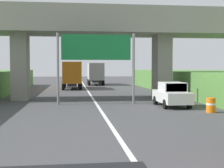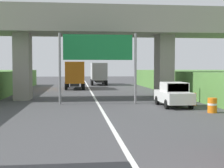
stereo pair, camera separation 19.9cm
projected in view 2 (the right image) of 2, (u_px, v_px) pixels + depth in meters
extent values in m
cube|color=white|center=(100.00, 107.00, 22.10)|extent=(0.20, 88.10, 0.01)
cube|color=gray|center=(95.00, 28.00, 27.75)|extent=(40.00, 4.80, 1.10)
cube|color=gray|center=(97.00, 11.00, 25.49)|extent=(40.00, 0.36, 1.10)
cube|color=gray|center=(94.00, 19.00, 29.90)|extent=(40.00, 0.36, 1.10)
cube|color=gray|center=(23.00, 67.00, 27.25)|extent=(1.30, 2.20, 5.62)
cube|color=gray|center=(164.00, 67.00, 28.60)|extent=(1.30, 2.20, 5.62)
cylinder|color=slate|center=(60.00, 69.00, 23.72)|extent=(0.18, 0.18, 5.32)
cylinder|color=slate|center=(135.00, 69.00, 24.35)|extent=(0.18, 0.18, 5.32)
cube|color=#167238|center=(98.00, 47.00, 23.95)|extent=(5.20, 0.12, 1.90)
cube|color=white|center=(98.00, 47.00, 23.94)|extent=(4.89, 0.01, 1.67)
cube|color=black|center=(98.00, 81.00, 51.02)|extent=(1.10, 7.30, 0.36)
cube|color=#B2B5B7|center=(97.00, 73.00, 53.54)|extent=(2.10, 2.10, 2.10)
cube|color=#2D3842|center=(97.00, 71.00, 54.54)|extent=(1.89, 0.06, 0.90)
cube|color=#B2B5B7|center=(99.00, 71.00, 49.90)|extent=(2.30, 5.20, 2.60)
cube|color=gray|center=(100.00, 72.00, 47.34)|extent=(2.21, 0.04, 2.50)
cylinder|color=black|center=(91.00, 81.00, 53.51)|extent=(0.30, 0.96, 0.96)
cylinder|color=black|center=(103.00, 81.00, 53.72)|extent=(0.30, 0.96, 0.96)
cylinder|color=black|center=(92.00, 82.00, 48.45)|extent=(0.30, 0.96, 0.96)
cylinder|color=black|center=(106.00, 82.00, 48.69)|extent=(0.30, 0.96, 0.96)
cylinder|color=black|center=(92.00, 82.00, 50.13)|extent=(0.30, 0.96, 0.96)
cylinder|color=black|center=(105.00, 82.00, 50.36)|extent=(0.30, 0.96, 0.96)
cube|color=black|center=(75.00, 84.00, 41.47)|extent=(1.10, 7.30, 0.36)
cube|color=orange|center=(75.00, 74.00, 43.99)|extent=(2.10, 2.10, 2.10)
cube|color=#2D3842|center=(75.00, 71.00, 44.98)|extent=(1.89, 0.06, 0.90)
cube|color=orange|center=(75.00, 72.00, 40.35)|extent=(2.30, 5.20, 2.60)
cube|color=#AC5B13|center=(75.00, 73.00, 37.79)|extent=(2.21, 0.04, 2.50)
cylinder|color=black|center=(68.00, 84.00, 43.95)|extent=(0.30, 0.96, 0.96)
cylinder|color=black|center=(82.00, 84.00, 44.16)|extent=(0.30, 0.96, 0.96)
cylinder|color=black|center=(66.00, 86.00, 38.90)|extent=(0.30, 0.96, 0.96)
cylinder|color=black|center=(84.00, 86.00, 39.13)|extent=(0.30, 0.96, 0.96)
cylinder|color=black|center=(66.00, 85.00, 40.58)|extent=(0.30, 0.96, 0.96)
cylinder|color=black|center=(83.00, 85.00, 40.81)|extent=(0.30, 0.96, 0.96)
cube|color=silver|center=(173.00, 97.00, 22.46)|extent=(1.76, 4.10, 0.76)
cube|color=silver|center=(174.00, 87.00, 22.28)|extent=(1.56, 1.90, 0.64)
cube|color=#2D3842|center=(178.00, 88.00, 21.36)|extent=(1.44, 0.06, 0.54)
cylinder|color=black|center=(157.00, 100.00, 23.65)|extent=(0.22, 0.64, 0.64)
cylinder|color=black|center=(179.00, 100.00, 23.83)|extent=(0.22, 0.64, 0.64)
cylinder|color=black|center=(167.00, 104.00, 21.13)|extent=(0.22, 0.64, 0.64)
cylinder|color=black|center=(191.00, 104.00, 21.31)|extent=(0.22, 0.64, 0.64)
cylinder|color=orange|center=(212.00, 105.00, 19.43)|extent=(0.56, 0.56, 0.90)
cylinder|color=white|center=(212.00, 104.00, 19.42)|extent=(0.57, 0.57, 0.12)
cylinder|color=orange|center=(192.00, 99.00, 23.20)|extent=(0.56, 0.56, 0.90)
cylinder|color=white|center=(192.00, 98.00, 23.20)|extent=(0.57, 0.57, 0.12)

